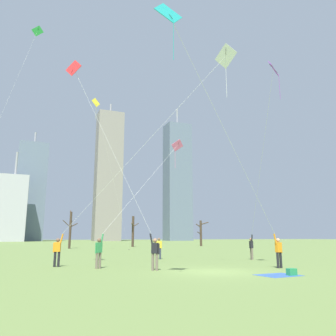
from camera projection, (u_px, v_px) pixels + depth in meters
ground_plane at (213, 272)px, 16.67m from camera, size 400.00×400.00×0.00m
kite_flyer_midfield_center_white at (100, 201)px, 19.80m from camera, size 9.51×5.59×13.29m
kite_flyer_midfield_right_teal at (263, 216)px, 17.82m from camera, size 9.31×4.75×11.20m
kite_flyer_foreground_left_pink at (113, 232)px, 19.44m from camera, size 7.19×4.30×9.08m
kite_flyer_midfield_left_red at (135, 208)px, 18.13m from camera, size 5.00×3.72×12.58m
kite_flyer_far_back_purple at (254, 223)px, 24.74m from camera, size 3.33×7.59×12.24m
bystander_far_off_by_trees at (159, 247)px, 26.17m from camera, size 0.44×0.35×1.62m
distant_kite_drifting_left_green at (31, 46)px, 31.65m from camera, size 5.69×2.96×21.68m
distant_kite_low_near_trees_yellow at (98, 113)px, 42.89m from camera, size 6.56×4.43×19.09m
picnic_spot at (286, 273)px, 15.05m from camera, size 1.93×1.57×0.31m
bare_tree_right_of_center at (201, 232)px, 63.45m from camera, size 2.47×1.63×4.74m
bare_tree_center at (133, 231)px, 58.72m from camera, size 1.67×1.90×5.29m
bare_tree_far_right_edge at (70, 228)px, 49.94m from camera, size 2.31×1.72×5.69m
skyline_mid_tower_left at (31, 192)px, 140.90m from camera, size 11.72×11.19×46.14m
skyline_tall_tower at (12, 208)px, 124.01m from camera, size 10.10×6.74×33.42m
skyline_squat_block at (108, 175)px, 147.10m from camera, size 11.19×7.86×61.18m
skyline_slender_spire at (177, 181)px, 157.87m from camera, size 11.46×8.87×63.15m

